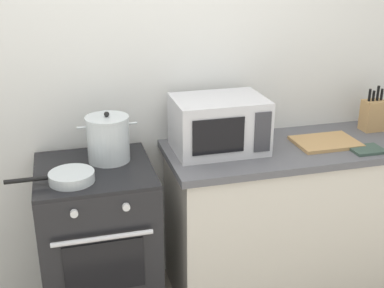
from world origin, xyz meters
The scene contains 10 objects.
back_wall centered at (0.30, 0.97, 1.25)m, with size 4.40×0.10×2.50m, color silver.
lower_cabinet_right centered at (0.90, 0.62, 0.44)m, with size 1.64×0.56×0.88m, color beige.
countertop_right centered at (0.90, 0.62, 0.90)m, with size 1.70×0.60×0.04m, color #59595E.
stove centered at (-0.35, 0.60, 0.46)m, with size 0.60×0.64×0.92m.
stock_pot centered at (-0.26, 0.68, 1.04)m, with size 0.31×0.23×0.27m.
frying_pan centered at (-0.47, 0.46, 0.95)m, with size 0.42×0.22×0.05m.
microwave centered at (0.35, 0.68, 1.07)m, with size 0.50×0.37×0.30m.
cutting_board centered at (0.98, 0.60, 0.93)m, with size 0.36×0.26×0.02m, color tan.
knife_block centered at (1.37, 0.74, 1.02)m, with size 0.13×0.10×0.28m.
oven_mitt centered at (1.14, 0.44, 0.93)m, with size 0.18×0.14×0.02m, color #384C42.
Camera 1 is at (-0.48, -1.81, 1.98)m, focal length 47.01 mm.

